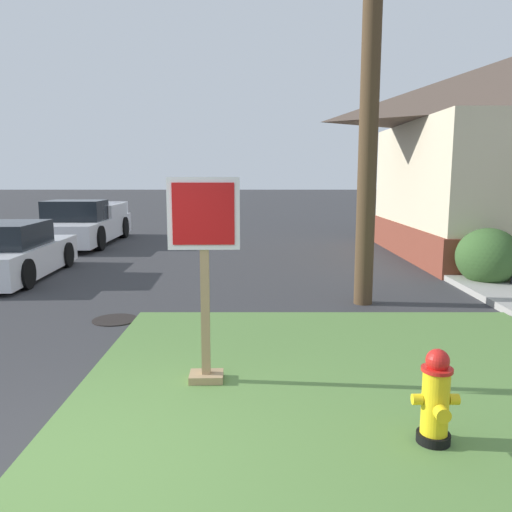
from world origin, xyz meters
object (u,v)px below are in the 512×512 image
(street_bench, at_px, (503,255))
(manhole_cover, at_px, (115,320))
(utility_pole, at_px, (372,30))
(pickup_truck_white, at_px, (83,225))
(fire_hydrant, at_px, (436,400))
(stop_sign, at_px, (205,284))
(parked_sedan_white, at_px, (9,254))

(street_bench, bearing_deg, manhole_cover, -158.77)
(manhole_cover, relative_size, utility_pole, 0.08)
(pickup_truck_white, distance_m, street_bench, 12.65)
(pickup_truck_white, height_order, street_bench, pickup_truck_white)
(fire_hydrant, xyz_separation_m, stop_sign, (-2.00, 1.27, 0.68))
(stop_sign, relative_size, street_bench, 1.34)
(stop_sign, xyz_separation_m, pickup_truck_white, (-5.24, 11.69, -0.52))
(manhole_cover, xyz_separation_m, pickup_truck_white, (-3.54, 9.10, 0.61))
(parked_sedan_white, distance_m, pickup_truck_white, 5.72)
(parked_sedan_white, relative_size, utility_pole, 0.46)
(fire_hydrant, xyz_separation_m, pickup_truck_white, (-7.24, 12.96, 0.16))
(manhole_cover, height_order, utility_pole, utility_pole)
(parked_sedan_white, relative_size, pickup_truck_white, 0.75)
(parked_sedan_white, bearing_deg, fire_hydrant, -46.12)
(stop_sign, bearing_deg, parked_sedan_white, 129.76)
(fire_hydrant, distance_m, manhole_cover, 5.36)
(fire_hydrant, xyz_separation_m, manhole_cover, (-3.70, 3.86, -0.45))
(stop_sign, relative_size, utility_pole, 0.24)
(manhole_cover, distance_m, pickup_truck_white, 9.79)
(fire_hydrant, bearing_deg, manhole_cover, 133.76)
(manhole_cover, distance_m, parked_sedan_white, 4.74)
(fire_hydrant, distance_m, utility_pole, 6.48)
(manhole_cover, bearing_deg, utility_pole, 14.56)
(stop_sign, distance_m, utility_pole, 5.62)
(utility_pole, bearing_deg, street_bench, 28.73)
(pickup_truck_white, relative_size, street_bench, 3.41)
(parked_sedan_white, bearing_deg, street_bench, -2.56)
(parked_sedan_white, bearing_deg, manhole_cover, -45.98)
(utility_pole, bearing_deg, stop_sign, -123.73)
(pickup_truck_white, bearing_deg, parked_sedan_white, -87.29)
(street_bench, bearing_deg, stop_sign, -136.48)
(fire_hydrant, bearing_deg, utility_pole, 84.85)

